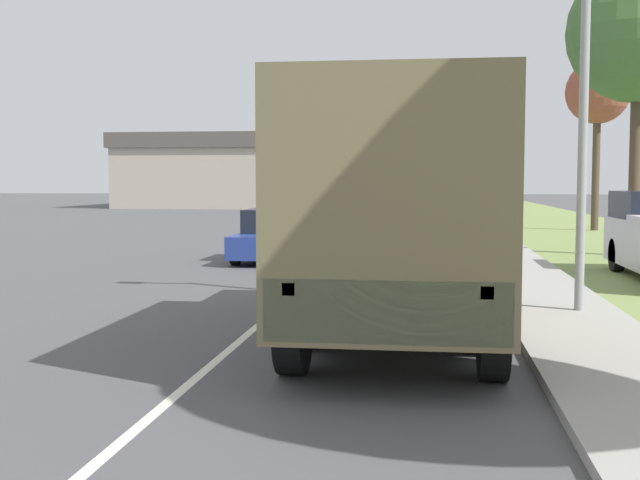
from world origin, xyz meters
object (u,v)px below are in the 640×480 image
(car_second_ahead, at_px, (318,216))
(car_third_ahead, at_px, (358,205))
(lamp_post, at_px, (572,19))
(car_nearest_ahead, at_px, (279,237))
(military_truck, at_px, (399,210))

(car_second_ahead, height_order, car_third_ahead, car_third_ahead)
(lamp_post, bearing_deg, car_nearest_ahead, 126.41)
(car_second_ahead, relative_size, lamp_post, 0.63)
(car_second_ahead, bearing_deg, car_nearest_ahead, -87.25)
(military_truck, xyz_separation_m, car_second_ahead, (-4.09, 22.06, -1.06))
(military_truck, xyz_separation_m, lamp_post, (2.49, 2.20, 2.80))
(military_truck, distance_m, car_nearest_ahead, 11.00)
(military_truck, relative_size, car_second_ahead, 1.42)
(military_truck, bearing_deg, car_third_ahead, 95.72)
(car_second_ahead, height_order, lamp_post, lamp_post)
(car_nearest_ahead, height_order, car_third_ahead, car_third_ahead)
(car_nearest_ahead, distance_m, car_third_ahead, 26.52)
(car_third_ahead, distance_m, lamp_post, 35.43)
(car_nearest_ahead, bearing_deg, car_second_ahead, 92.75)
(military_truck, distance_m, car_second_ahead, 22.47)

